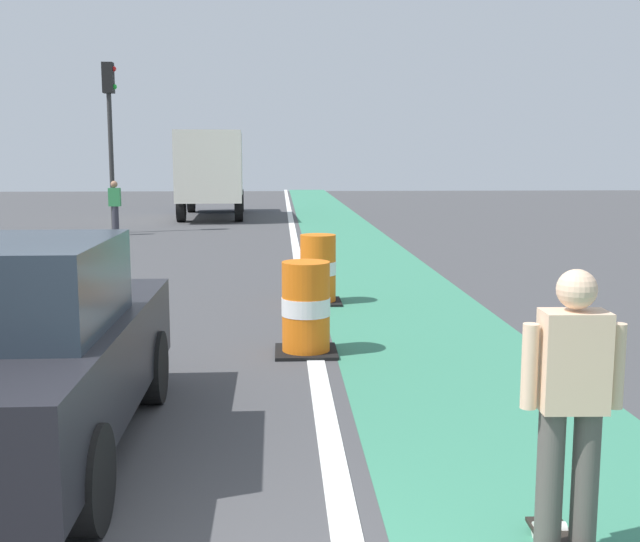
{
  "coord_description": "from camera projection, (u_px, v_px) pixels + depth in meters",
  "views": [
    {
      "loc": [
        0.51,
        -3.6,
        2.28
      ],
      "look_at": [
        0.93,
        4.43,
        1.1
      ],
      "focal_mm": 43.26,
      "sensor_mm": 36.0,
      "label": 1
    }
  ],
  "objects": [
    {
      "name": "bike_lane_strip",
      "position": [
        373.0,
        270.0,
        15.84
      ],
      "size": [
        2.5,
        80.0,
        0.01
      ],
      "primitive_type": "cube",
      "color": "#387F60",
      "rests_on": "ground"
    },
    {
      "name": "lane_divider_stripe",
      "position": [
        300.0,
        270.0,
        15.77
      ],
      "size": [
        0.2,
        80.0,
        0.01
      ],
      "primitive_type": "cube",
      "color": "silver",
      "rests_on": "ground"
    },
    {
      "name": "skateboarder_on_lane",
      "position": [
        571.0,
        408.0,
        4.26
      ],
      "size": [
        0.57,
        0.81,
        1.69
      ],
      "color": "black",
      "rests_on": "ground"
    },
    {
      "name": "parked_sedan_nearest",
      "position": [
        8.0,
        353.0,
        5.77
      ],
      "size": [
        1.95,
        4.11,
        1.7
      ],
      "color": "black",
      "rests_on": "ground"
    },
    {
      "name": "traffic_barrel_front",
      "position": [
        306.0,
        309.0,
        9.0
      ],
      "size": [
        0.73,
        0.73,
        1.09
      ],
      "color": "orange",
      "rests_on": "ground"
    },
    {
      "name": "traffic_barrel_mid",
      "position": [
        318.0,
        270.0,
        12.14
      ],
      "size": [
        0.73,
        0.73,
        1.09
      ],
      "color": "orange",
      "rests_on": "ground"
    },
    {
      "name": "delivery_truck_down_block",
      "position": [
        212.0,
        169.0,
        29.72
      ],
      "size": [
        2.62,
        7.69,
        3.23
      ],
      "color": "silver",
      "rests_on": "ground"
    },
    {
      "name": "traffic_light_corner",
      "position": [
        110.0,
        117.0,
        23.16
      ],
      "size": [
        0.41,
        0.32,
        5.1
      ],
      "color": "#2D2D2D",
      "rests_on": "ground"
    },
    {
      "name": "pedestrian_crossing",
      "position": [
        115.0,
        206.0,
        22.83
      ],
      "size": [
        0.34,
        0.2,
        1.61
      ],
      "color": "#33333D",
      "rests_on": "ground"
    }
  ]
}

